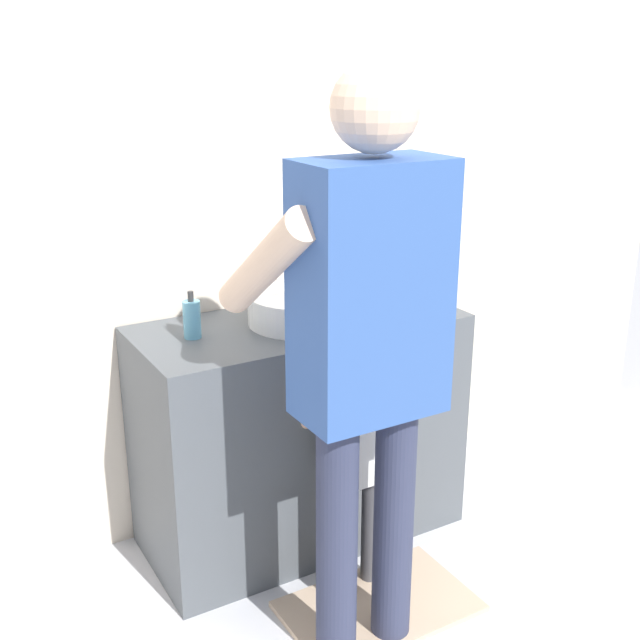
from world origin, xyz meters
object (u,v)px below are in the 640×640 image
soap_bottle (192,319)px  child_toddler (358,444)px  toothbrush_cup (385,289)px  adult_parent (367,328)px

soap_bottle → child_toddler: (0.40, -0.43, -0.38)m
soap_bottle → child_toddler: 0.70m
soap_bottle → child_toddler: soap_bottle is taller
toothbrush_cup → child_toddler: (-0.40, -0.44, -0.37)m
toothbrush_cup → child_toddler: toothbrush_cup is taller
child_toddler → adult_parent: size_ratio=0.53×
toothbrush_cup → soap_bottle: toothbrush_cup is taller
toothbrush_cup → child_toddler: 0.70m
child_toddler → adult_parent: (-0.14, -0.25, 0.51)m
adult_parent → soap_bottle: bearing=111.1°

